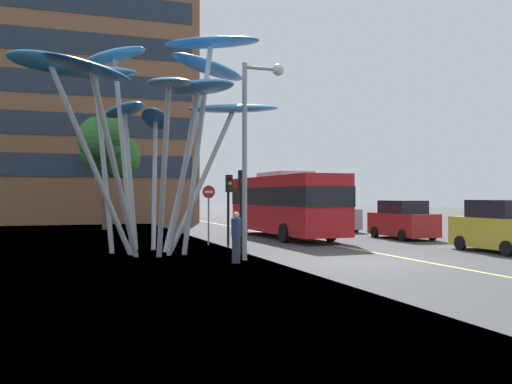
# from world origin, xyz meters

# --- Properties ---
(ground) EXTENTS (120.00, 240.00, 0.10)m
(ground) POSITION_xyz_m (-0.69, 0.00, -0.05)
(ground) COLOR #424244
(red_bus) EXTENTS (3.00, 10.75, 3.60)m
(red_bus) POSITION_xyz_m (1.43, 11.30, 1.97)
(red_bus) COLOR red
(red_bus) RESTS_ON ground
(leaf_sculpture) EXTENTS (10.92, 11.22, 8.73)m
(leaf_sculpture) POSITION_xyz_m (-6.71, 5.51, 6.45)
(leaf_sculpture) COLOR #9EA0A5
(leaf_sculpture) RESTS_ON ground
(traffic_light_kerb_near) EXTENTS (0.28, 0.42, 3.31)m
(traffic_light_kerb_near) POSITION_xyz_m (-3.48, 3.65, 2.41)
(traffic_light_kerb_near) COLOR black
(traffic_light_kerb_near) RESTS_ON ground
(traffic_light_kerb_far) EXTENTS (0.28, 0.42, 3.28)m
(traffic_light_kerb_far) POSITION_xyz_m (-2.86, 7.60, 2.39)
(traffic_light_kerb_far) COLOR black
(traffic_light_kerb_far) RESTS_ON ground
(car_parked_near) EXTENTS (2.10, 4.22, 2.14)m
(car_parked_near) POSITION_xyz_m (6.86, 1.15, 1.01)
(car_parked_near) COLOR gold
(car_parked_near) RESTS_ON ground
(car_parked_mid) EXTENTS (2.01, 4.25, 2.06)m
(car_parked_mid) POSITION_xyz_m (7.14, 8.54, 0.97)
(car_parked_mid) COLOR maroon
(car_parked_mid) RESTS_ON ground
(car_parked_far) EXTENTS (2.07, 4.54, 2.16)m
(car_parked_far) POSITION_xyz_m (6.67, 15.81, 1.02)
(car_parked_far) COLOR gray
(car_parked_far) RESTS_ON ground
(car_side_street) EXTENTS (1.98, 4.49, 2.34)m
(car_side_street) POSITION_xyz_m (7.08, 22.54, 1.09)
(car_side_street) COLOR navy
(car_side_street) RESTS_ON ground
(car_far_side) EXTENTS (1.95, 4.27, 2.18)m
(car_far_side) POSITION_xyz_m (6.98, 28.89, 1.02)
(car_far_side) COLOR black
(car_far_side) RESTS_ON ground
(street_lamp) EXTENTS (1.61, 0.44, 7.18)m
(street_lamp) POSITION_xyz_m (-3.55, 1.99, 4.61)
(street_lamp) COLOR gray
(street_lamp) RESTS_ON ground
(tree_pavement_near) EXTENTS (4.45, 5.00, 7.91)m
(tree_pavement_near) POSITION_xyz_m (-7.17, 22.29, 5.86)
(tree_pavement_near) COLOR brown
(tree_pavement_near) RESTS_ON ground
(pedestrian) EXTENTS (0.34, 0.34, 1.76)m
(pedestrian) POSITION_xyz_m (-4.46, 1.27, 0.89)
(pedestrian) COLOR #2D3342
(pedestrian) RESTS_ON ground
(no_entry_sign) EXTENTS (0.60, 0.12, 2.80)m
(no_entry_sign) POSITION_xyz_m (-3.64, 8.28, 1.85)
(no_entry_sign) COLOR gray
(no_entry_sign) RESTS_ON ground
(backdrop_building) EXTENTS (22.92, 14.82, 22.86)m
(backdrop_building) POSITION_xyz_m (-10.48, 36.82, 11.43)
(backdrop_building) COLOR brown
(backdrop_building) RESTS_ON ground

